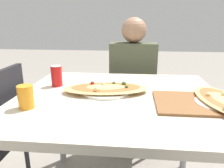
% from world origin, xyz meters
% --- Properties ---
extents(dining_table, '(1.09, 0.97, 0.75)m').
position_xyz_m(dining_table, '(0.00, 0.00, 0.68)').
color(dining_table, beige).
rests_on(dining_table, ground_plane).
extents(chair_far_seated, '(0.40, 0.40, 0.89)m').
position_xyz_m(chair_far_seated, '(0.07, 0.81, 0.51)').
color(chair_far_seated, black).
rests_on(chair_far_seated, ground_plane).
extents(person_seated, '(0.38, 0.23, 1.16)m').
position_xyz_m(person_seated, '(0.07, 0.70, 0.69)').
color(person_seated, '#2D2D38').
rests_on(person_seated, ground_plane).
extents(pizza_main, '(0.50, 0.29, 0.06)m').
position_xyz_m(pizza_main, '(-0.08, 0.05, 0.78)').
color(pizza_main, white).
rests_on(pizza_main, dining_table).
extents(soda_can, '(0.07, 0.07, 0.12)m').
position_xyz_m(soda_can, '(-0.39, 0.14, 0.82)').
color(soda_can, red).
rests_on(soda_can, dining_table).
extents(drink_glass, '(0.07, 0.07, 0.11)m').
position_xyz_m(drink_glass, '(-0.41, -0.21, 0.81)').
color(drink_glass, orange).
rests_on(drink_glass, dining_table).
extents(serving_tray, '(0.43, 0.31, 0.01)m').
position_xyz_m(serving_tray, '(0.40, -0.08, 0.76)').
color(serving_tray, brown).
rests_on(serving_tray, dining_table).
extents(pizza_second, '(0.27, 0.46, 0.05)m').
position_xyz_m(pizza_second, '(0.50, -0.08, 0.77)').
color(pizza_second, white).
rests_on(pizza_second, dining_table).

